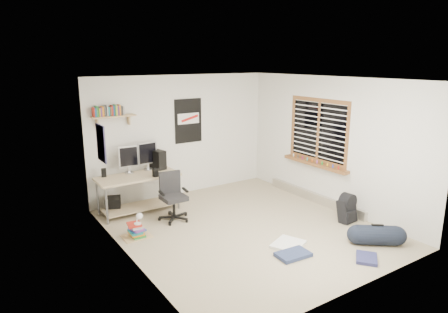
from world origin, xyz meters
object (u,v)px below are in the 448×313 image
office_chair (174,194)px  book_stack (136,228)px  backpack (347,211)px  desk (139,193)px  duffel_bag (376,236)px

office_chair → book_stack: bearing=-152.5°
office_chair → backpack: size_ratio=2.08×
desk → backpack: 3.80m
office_chair → duffel_bag: size_ratio=1.43×
duffel_bag → book_stack: duffel_bag is taller
office_chair → duffel_bag: bearing=-43.0°
desk → book_stack: 1.14m
duffel_bag → office_chair: bearing=167.8°
book_stack → backpack: bearing=-23.5°
desk → duffel_bag: 4.20m
desk → book_stack: size_ratio=3.09×
desk → office_chair: size_ratio=1.74×
duffel_bag → book_stack: (-3.01, 2.31, 0.01)m
office_chair → backpack: bearing=-27.8°
backpack → office_chair: bearing=140.2°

